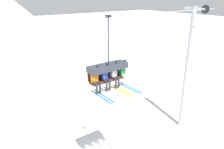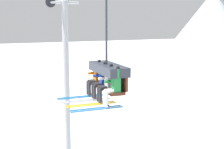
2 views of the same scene
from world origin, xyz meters
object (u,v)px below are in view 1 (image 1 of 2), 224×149
object	(u,v)px
skier_white	(115,75)
skier_orange	(96,80)
skier_blue	(106,77)
skier_green	(123,72)
chairlift_chair	(108,69)
lift_tower_far	(187,69)

from	to	relation	value
skier_white	skier_orange	bearing A→B (deg)	180.00
skier_blue	skier_green	distance (m)	1.13
skier_blue	skier_white	world-z (taller)	same
chairlift_chair	skier_white	bearing A→B (deg)	-36.73
lift_tower_far	skier_green	distance (m)	7.21
lift_tower_far	skier_orange	xyz separation A→B (m)	(-8.69, -0.93, 1.46)
skier_green	chairlift_chair	bearing A→B (deg)	165.93
skier_orange	skier_blue	world-z (taller)	same
lift_tower_far	skier_green	xyz separation A→B (m)	(-6.99, -0.93, 1.46)
chairlift_chair	skier_green	world-z (taller)	chairlift_chair
lift_tower_far	skier_orange	world-z (taller)	lift_tower_far
lift_tower_far	skier_green	size ratio (longest dim) A/B	5.65
skier_orange	lift_tower_far	bearing A→B (deg)	6.08
lift_tower_far	skier_white	xyz separation A→B (m)	(-7.56, -0.93, 1.46)
lift_tower_far	chairlift_chair	xyz separation A→B (m)	(-7.85, -0.71, 1.76)
chairlift_chair	skier_white	world-z (taller)	chairlift_chair
skier_white	skier_green	xyz separation A→B (m)	(0.57, 0.00, 0.00)
chairlift_chair	skier_green	size ratio (longest dim) A/B	2.08
skier_orange	skier_green	size ratio (longest dim) A/B	1.00
chairlift_chair	skier_blue	distance (m)	0.46
skier_blue	skier_green	world-z (taller)	same
lift_tower_far	skier_blue	xyz separation A→B (m)	(-8.13, -0.93, 1.46)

